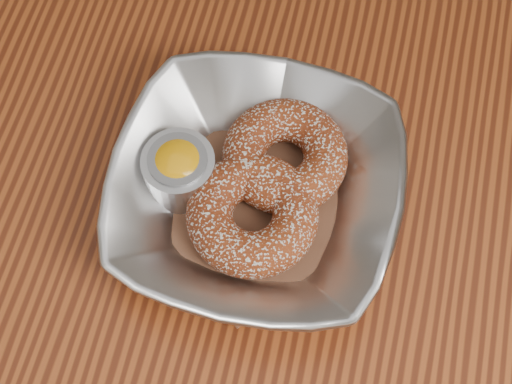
% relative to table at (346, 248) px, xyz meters
% --- Properties ---
extents(table, '(1.20, 0.80, 0.75)m').
position_rel_table_xyz_m(table, '(0.00, 0.00, 0.00)').
color(table, maroon).
rests_on(table, ground_plane).
extents(serving_bowl, '(0.22, 0.22, 0.05)m').
position_rel_table_xyz_m(serving_bowl, '(-0.08, -0.02, 0.13)').
color(serving_bowl, '#B5B8BC').
rests_on(serving_bowl, table).
extents(parchment, '(0.20, 0.20, 0.00)m').
position_rel_table_xyz_m(parchment, '(-0.08, -0.02, 0.11)').
color(parchment, brown).
rests_on(parchment, table).
extents(donut_back, '(0.13, 0.13, 0.04)m').
position_rel_table_xyz_m(donut_back, '(-0.07, 0.01, 0.13)').
color(donut_back, maroon).
rests_on(donut_back, parchment).
extents(donut_front, '(0.12, 0.12, 0.04)m').
position_rel_table_xyz_m(donut_front, '(-0.08, -0.04, 0.13)').
color(donut_front, maroon).
rests_on(donut_front, parchment).
extents(ramekin, '(0.06, 0.06, 0.05)m').
position_rel_table_xyz_m(ramekin, '(-0.14, -0.02, 0.13)').
color(ramekin, '#B5B8BC').
rests_on(ramekin, table).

